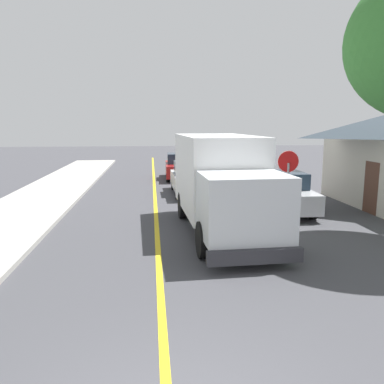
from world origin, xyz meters
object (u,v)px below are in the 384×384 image
parked_car_mid (180,167)px  stop_sign (288,173)px  parked_car_near (191,179)px  parked_van_across (282,193)px  box_truck (221,179)px

parked_car_mid → stop_sign: (3.07, -11.90, 1.06)m
stop_sign → parked_car_mid: bearing=104.4°
parked_car_near → parked_car_mid: bearing=91.6°
parked_van_across → parked_car_mid: bearing=109.1°
parked_van_across → stop_sign: bearing=-103.7°
parked_car_near → parked_car_mid: (-0.16, 5.68, 0.00)m
box_truck → parked_car_near: box_truck is taller
parked_car_near → parked_car_mid: size_ratio=1.00×
parked_van_across → parked_car_near: bearing=126.9°
parked_car_mid → parked_van_across: bearing=-70.9°
box_truck → parked_car_near: (-0.31, 7.08, -0.97)m
parked_car_mid → box_truck: bearing=-87.9°
parked_car_near → stop_sign: 6.95m
stop_sign → parked_car_near: bearing=115.0°
box_truck → parked_car_mid: size_ratio=1.64×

